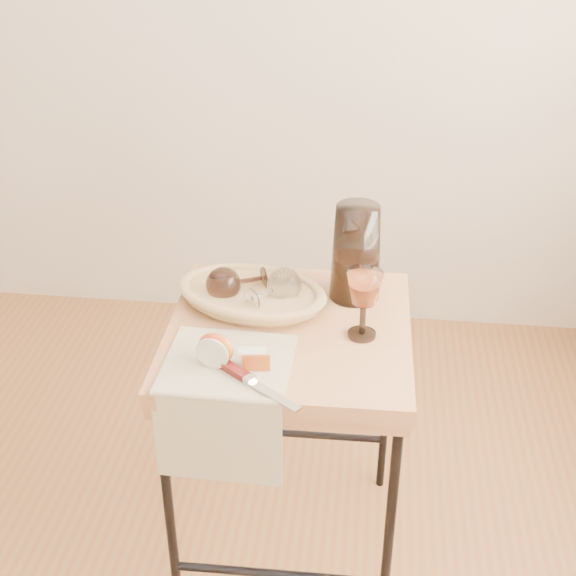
% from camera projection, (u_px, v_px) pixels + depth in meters
% --- Properties ---
extents(side_table, '(0.59, 0.59, 0.74)m').
position_uv_depth(side_table, '(289.00, 444.00, 2.06)').
color(side_table, brown).
rests_on(side_table, floor).
extents(tea_towel, '(0.29, 0.26, 0.01)m').
position_uv_depth(tea_towel, '(228.00, 363.00, 1.74)').
color(tea_towel, beige).
rests_on(tea_towel, side_table).
extents(bread_basket, '(0.38, 0.30, 0.05)m').
position_uv_depth(bread_basket, '(252.00, 297.00, 1.95)').
color(bread_basket, olive).
rests_on(bread_basket, side_table).
extents(goblet_lying_a, '(0.17, 0.14, 0.09)m').
position_uv_depth(goblet_lying_a, '(241.00, 282.00, 1.95)').
color(goblet_lying_a, '#432820').
rests_on(goblet_lying_a, bread_basket).
extents(goblet_lying_b, '(0.16, 0.16, 0.09)m').
position_uv_depth(goblet_lying_b, '(271.00, 291.00, 1.91)').
color(goblet_lying_b, white).
rests_on(goblet_lying_b, bread_basket).
extents(pitcher, '(0.25, 0.29, 0.29)m').
position_uv_depth(pitcher, '(356.00, 252.00, 1.93)').
color(pitcher, black).
rests_on(pitcher, side_table).
extents(wine_goblet, '(0.11, 0.11, 0.17)m').
position_uv_depth(wine_goblet, '(363.00, 304.00, 1.79)').
color(wine_goblet, white).
rests_on(wine_goblet, side_table).
extents(apple_half, '(0.09, 0.06, 0.08)m').
position_uv_depth(apple_half, '(216.00, 348.00, 1.72)').
color(apple_half, red).
rests_on(apple_half, tea_towel).
extents(apple_wedge, '(0.06, 0.04, 0.04)m').
position_uv_depth(apple_wedge, '(252.00, 358.00, 1.71)').
color(apple_wedge, '#EBE7CC').
rests_on(apple_wedge, tea_towel).
extents(table_knife, '(0.21, 0.17, 0.02)m').
position_uv_depth(table_knife, '(253.00, 381.00, 1.66)').
color(table_knife, silver).
rests_on(table_knife, tea_towel).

